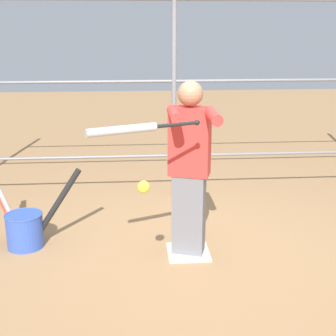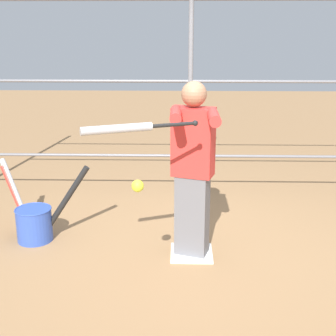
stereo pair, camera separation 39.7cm
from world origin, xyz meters
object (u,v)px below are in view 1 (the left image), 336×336
object	(u,v)px
bat_bucket	(24,226)
batter	(190,165)
baseball_bat_swinging	(132,129)
softball_in_flight	(144,187)

from	to	relation	value
bat_bucket	batter	bearing A→B (deg)	168.92
baseball_bat_swinging	bat_bucket	size ratio (longest dim) A/B	0.82
batter	bat_bucket	xyz separation A→B (m)	(1.61, -0.32, -0.69)
batter	baseball_bat_swinging	size ratio (longest dim) A/B	1.88
softball_in_flight	bat_bucket	distance (m)	1.72
softball_in_flight	bat_bucket	xyz separation A→B (m)	(1.17, -1.03, -0.73)
batter	bat_bucket	world-z (taller)	batter
softball_in_flight	bat_bucket	size ratio (longest dim) A/B	0.09
baseball_bat_swinging	bat_bucket	distance (m)	1.86
baseball_bat_swinging	softball_in_flight	distance (m)	0.45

